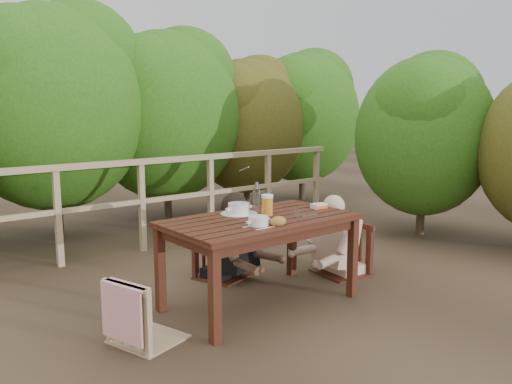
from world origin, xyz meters
TOP-DOWN VIEW (x-y plane):
  - ground at (0.00, 0.00)m, footprint 60.00×60.00m
  - table at (0.00, 0.00)m, footprint 1.49×0.84m
  - chair_left at (-1.01, -0.03)m, footprint 0.52×0.52m
  - chair_far at (0.15, 0.71)m, footprint 0.54×0.54m
  - chair_right at (1.08, 0.10)m, footprint 0.50×0.50m
  - woman at (0.15, 0.73)m, footprint 0.65×0.72m
  - diner_right at (1.11, 0.10)m, footprint 0.68×0.57m
  - railing at (0.00, 2.00)m, footprint 5.60×0.10m
  - hedge_row at (0.40, 3.20)m, footprint 6.60×1.60m
  - shrub_side at (3.20, -0.15)m, footprint 1.40×2.20m
  - soup_near at (-0.19, -0.21)m, footprint 0.25×0.25m
  - soup_far at (-0.03, 0.23)m, footprint 0.30×0.30m
  - bread_roll at (-0.06, -0.28)m, footprint 0.13×0.10m
  - beer_glass at (0.10, 0.03)m, footprint 0.09×0.09m
  - bottle at (0.12, 0.19)m, footprint 0.06×0.06m
  - tumbler at (0.24, -0.18)m, footprint 0.06×0.06m
  - butter_tub at (0.63, -0.03)m, footprint 0.14×0.11m

SIDE VIEW (x-z plane):
  - ground at x=0.00m, z-range 0.00..0.00m
  - table at x=0.00m, z-range 0.00..0.69m
  - chair_left at x=-1.01m, z-range 0.00..0.85m
  - chair_far at x=0.15m, z-range 0.00..0.87m
  - chair_right at x=1.08m, z-range 0.00..0.90m
  - railing at x=0.00m, z-range 0.00..1.01m
  - woman at x=0.15m, z-range 0.00..1.22m
  - diner_right at x=1.11m, z-range 0.00..1.25m
  - butter_tub at x=0.63m, z-range 0.69..0.75m
  - tumbler at x=0.24m, z-range 0.69..0.76m
  - bread_roll at x=-0.06m, z-range 0.69..0.77m
  - soup_near at x=-0.19m, z-range 0.69..0.77m
  - soup_far at x=-0.03m, z-range 0.69..0.79m
  - beer_glass at x=0.10m, z-range 0.69..0.87m
  - bottle at x=0.12m, z-range 0.69..0.95m
  - shrub_side at x=3.20m, z-range 0.00..2.90m
  - hedge_row at x=0.40m, z-range 0.00..3.80m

